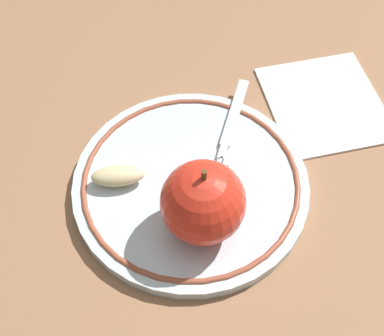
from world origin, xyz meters
name	(u,v)px	position (x,y,z in m)	size (l,w,h in m)	color
ground_plane	(202,200)	(0.00, 0.00, 0.00)	(2.00, 2.00, 0.00)	#946546
plate	(192,183)	(0.00, -0.02, 0.01)	(0.25, 0.25, 0.02)	silver
apple_red_whole	(203,202)	(0.02, 0.03, 0.06)	(0.08, 0.08, 0.09)	red
apple_slice_front	(118,176)	(0.06, -0.07, 0.03)	(0.06, 0.02, 0.02)	beige
fork	(228,136)	(-0.07, -0.04, 0.02)	(0.16, 0.12, 0.00)	silver
napkin_folded	(325,102)	(-0.20, -0.01, 0.00)	(0.13, 0.14, 0.01)	white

